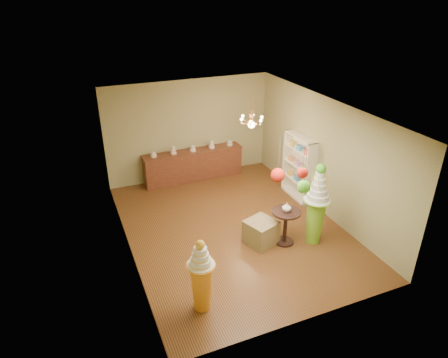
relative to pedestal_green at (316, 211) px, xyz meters
name	(u,v)px	position (x,y,z in m)	size (l,w,h in m)	color
floor	(233,228)	(-1.50, 1.25, -0.82)	(6.50, 6.50, 0.00)	#563317
ceiling	(234,110)	(-1.50, 1.25, 2.18)	(6.50, 6.50, 0.00)	silver
wall_back	(189,130)	(-1.50, 4.50, 0.68)	(5.00, 0.04, 3.00)	#939165
wall_front	(313,252)	(-1.50, -2.00, 0.68)	(5.00, 0.04, 3.00)	#939165
wall_left	(124,193)	(-4.00, 1.25, 0.68)	(0.04, 6.50, 3.00)	#939165
wall_right	(324,157)	(1.00, 1.25, 0.68)	(0.04, 6.50, 3.00)	#939165
pedestal_green	(316,211)	(0.00, 0.00, 0.00)	(0.70, 0.70, 1.99)	#74B728
pedestal_orange	(201,281)	(-3.11, -0.99, -0.20)	(0.57, 0.57, 1.51)	orange
burlap_riser	(261,232)	(-1.15, 0.43, -0.54)	(0.63, 0.63, 0.57)	olive
sideboard	(193,165)	(-1.50, 4.22, -0.35)	(3.04, 0.54, 1.16)	#5A2C1C
shelving_unit	(299,167)	(0.84, 2.05, 0.08)	(0.33, 1.20, 1.80)	#EDE8CD
round_table	(285,222)	(-0.64, 0.22, -0.28)	(0.69, 0.69, 0.84)	black
vase	(287,207)	(-0.64, 0.22, 0.12)	(0.20, 0.20, 0.21)	#EDE8CD
pom_red_left	(278,175)	(-1.29, -0.38, 1.32)	(0.28, 0.28, 1.00)	#3F3A2D
pom_green_mid	(304,187)	(-1.15, -1.07, 1.36)	(0.24, 0.24, 0.94)	#3F3A2D
pom_red_right	(302,173)	(-1.26, -1.14, 1.69)	(0.19, 0.19, 0.58)	#3F3A2D
chandelier	(252,123)	(-0.58, 2.22, 1.48)	(0.66, 0.66, 0.85)	#D6874B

